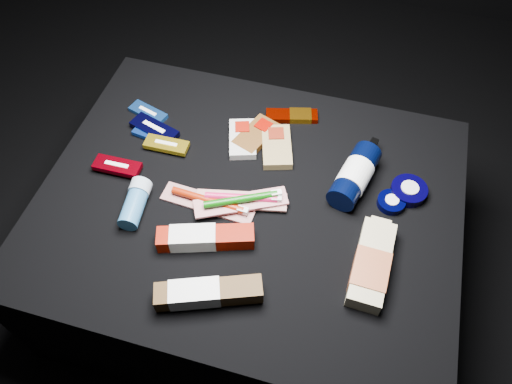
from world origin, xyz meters
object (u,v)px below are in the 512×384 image
(bodywash_bottle, at_px, (371,266))
(deodorant_stick, at_px, (135,203))
(toothpaste_carton_red, at_px, (201,238))
(lotion_bottle, at_px, (355,176))

(bodywash_bottle, xyz_separation_m, deodorant_stick, (-0.54, 0.01, 0.00))
(deodorant_stick, xyz_separation_m, toothpaste_carton_red, (0.17, -0.04, -0.00))
(bodywash_bottle, distance_m, toothpaste_carton_red, 0.37)
(lotion_bottle, height_order, toothpaste_carton_red, lotion_bottle)
(lotion_bottle, bearing_deg, bodywash_bottle, -57.70)
(deodorant_stick, distance_m, toothpaste_carton_red, 0.18)
(deodorant_stick, bearing_deg, lotion_bottle, 16.53)
(bodywash_bottle, height_order, toothpaste_carton_red, bodywash_bottle)
(lotion_bottle, height_order, bodywash_bottle, lotion_bottle)
(lotion_bottle, relative_size, toothpaste_carton_red, 1.04)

